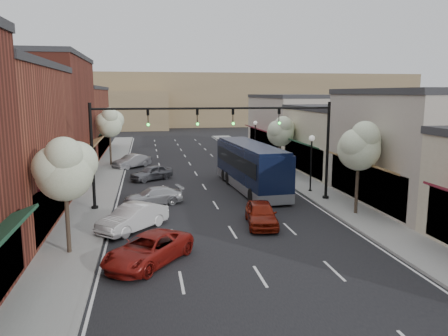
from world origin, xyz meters
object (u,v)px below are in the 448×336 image
lamp_post_near (311,154)px  parked_car_d (151,173)px  parked_car_e (132,161)px  tree_right_far (281,131)px  coach_bus (250,166)px  parked_car_b (133,218)px  tree_right_near (360,145)px  parked_car_a (148,249)px  signal_mast_right (296,137)px  parked_car_c (153,196)px  signal_mast_left (130,140)px  lamp_post_far (255,133)px  tree_left_near (65,168)px  red_hatchback (261,214)px  tree_left_far (110,122)px

lamp_post_near → parked_car_d: lamp_post_near is taller
lamp_post_near → parked_car_e: 19.86m
tree_right_far → parked_car_e: size_ratio=1.31×
lamp_post_near → coach_bus: lamp_post_near is taller
lamp_post_near → coach_bus: size_ratio=0.37×
parked_car_b → lamp_post_near: bearing=71.2°
tree_right_near → coach_bus: (-4.85, 8.47, -2.55)m
lamp_post_near → parked_car_a: 17.58m
signal_mast_right → parked_car_d: size_ratio=2.11×
signal_mast_right → parked_car_c: (-9.82, 0.94, -4.03)m
parked_car_d → signal_mast_right: bearing=11.6°
signal_mast_left → parked_car_e: signal_mast_left is taller
parked_car_b → tree_right_far: bearing=93.1°
signal_mast_left → parked_car_c: signal_mast_left is taller
lamp_post_far → parked_car_a: lamp_post_far is taller
signal_mast_right → tree_left_near: 16.05m
parked_car_d → signal_mast_left: bearing=-42.5°
tree_right_far → parked_car_b: (-13.77, -16.62, -3.26)m
lamp_post_near → parked_car_c: 12.34m
tree_right_far → red_hatchback: 18.49m
red_hatchback → parked_car_b: bearing=-175.2°
coach_bus → parked_car_a: 16.35m
parked_car_a → parked_car_d: (0.40, 19.34, 0.00)m
tree_left_far → parked_car_c: (4.05, -17.01, -4.01)m
lamp_post_near → parked_car_b: size_ratio=1.00×
tree_left_near → coach_bus: size_ratio=0.47×
tree_right_far → parked_car_a: 25.47m
coach_bus → parked_car_e: coach_bus is taller
red_hatchback → signal_mast_left: bearing=153.8°
red_hatchback → tree_right_near: bearing=16.7°
parked_car_d → tree_left_far: bearing=171.8°
parked_car_c → parked_car_e: (-1.89, 15.56, 0.09)m
parked_car_c → tree_right_far: bearing=119.1°
coach_bus → red_hatchback: 9.69m
parked_car_a → parked_car_b: (-0.82, 5.06, 0.07)m
tree_right_far → lamp_post_near: 9.51m
parked_car_a → coach_bus: bearing=98.0°
lamp_post_far → parked_car_a: 32.30m
signal_mast_left → parked_car_c: (1.42, 0.94, -4.03)m
parked_car_e → lamp_post_far: bearing=61.1°
parked_car_b → parked_car_e: (-0.67, 21.18, -0.05)m
tree_left_far → parked_car_a: (3.65, -27.68, -3.94)m
signal_mast_right → parked_car_a: bearing=-136.4°
tree_right_far → parked_car_d: (-12.55, -2.34, -3.33)m
parked_car_d → parked_car_e: size_ratio=0.94×
coach_bus → parked_car_e: 15.48m
red_hatchback → parked_car_b: 7.31m
red_hatchback → parked_car_a: bearing=-136.4°
red_hatchback → parked_car_d: red_hatchback is taller
signal_mast_left → parked_car_b: bearing=-87.6°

